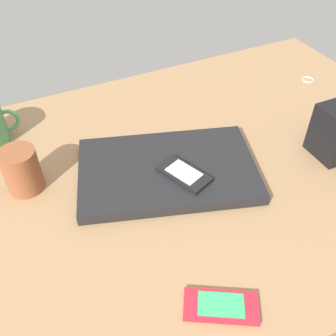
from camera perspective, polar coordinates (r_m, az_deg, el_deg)
desk_surface at (r=82.82cm, az=3.29°, el=-0.53°), size 120.00×80.00×3.00cm
laptop_closed at (r=78.96cm, az=0.00°, el=-0.47°), size 40.53×31.96×2.24cm
cell_phone_on_laptop at (r=76.19cm, az=2.34°, el=-0.84°), size 8.74×11.66×0.98cm
cell_phone_on_desk at (r=62.35cm, az=7.72°, el=-19.32°), size 12.22×10.01×1.00cm
pen_cup at (r=79.19cm, az=-20.55°, el=-0.32°), size 6.88×6.88×9.08cm
key_ring at (r=116.55cm, az=19.72°, el=12.02°), size 3.24×3.24×0.36cm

